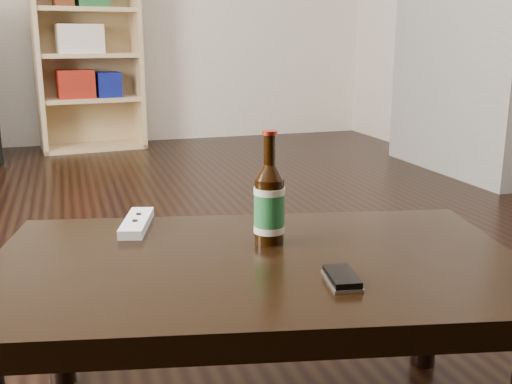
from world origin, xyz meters
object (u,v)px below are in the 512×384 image
object	(u,v)px
coffee_table	(257,283)
beer_bottle	(269,204)
phone	(342,278)
bookshelf	(86,51)
remote	(137,223)

from	to	relation	value
coffee_table	beer_bottle	world-z (taller)	beer_bottle
beer_bottle	phone	world-z (taller)	beer_bottle
bookshelf	coffee_table	size ratio (longest dim) A/B	1.21
bookshelf	beer_bottle	bearing A→B (deg)	-92.65
coffee_table	remote	size ratio (longest dim) A/B	5.82
phone	remote	world-z (taller)	remote
remote	phone	bearing A→B (deg)	-38.62
bookshelf	coffee_table	xyz separation A→B (m)	(0.17, -3.71, -0.39)
bookshelf	phone	bearing A→B (deg)	-92.07
phone	remote	bearing A→B (deg)	135.27
bookshelf	coffee_table	bearing A→B (deg)	-93.59
phone	coffee_table	bearing A→B (deg)	133.99
coffee_table	phone	size ratio (longest dim) A/B	10.81
beer_bottle	coffee_table	bearing A→B (deg)	-123.16
bookshelf	remote	size ratio (longest dim) A/B	7.03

